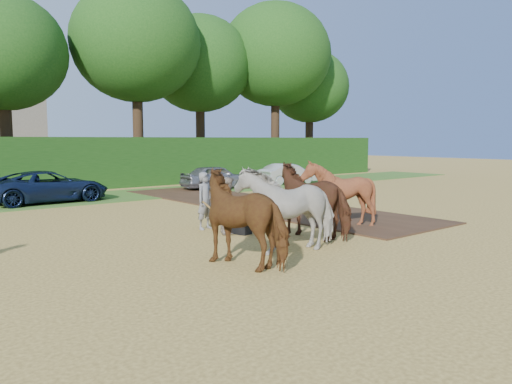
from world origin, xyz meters
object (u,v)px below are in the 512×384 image
at_px(parked_cars, 68,186).
at_px(spectator_near, 228,205).
at_px(church, 16,47).
at_px(plough_team, 299,203).

bearing_deg(parked_cars, spectator_near, -85.31).
xyz_separation_m(spectator_near, parked_cars, (-0.94, 11.42, -0.16)).
height_order(spectator_near, parked_cars, spectator_near).
xyz_separation_m(spectator_near, church, (7.55, 52.71, 12.86)).
bearing_deg(plough_team, spectator_near, 109.35).
distance_m(plough_team, parked_cars, 13.81).
height_order(spectator_near, church, church).
xyz_separation_m(spectator_near, plough_team, (0.80, -2.27, 0.22)).
relative_size(plough_team, church, 0.27).
bearing_deg(parked_cars, church, 78.38).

